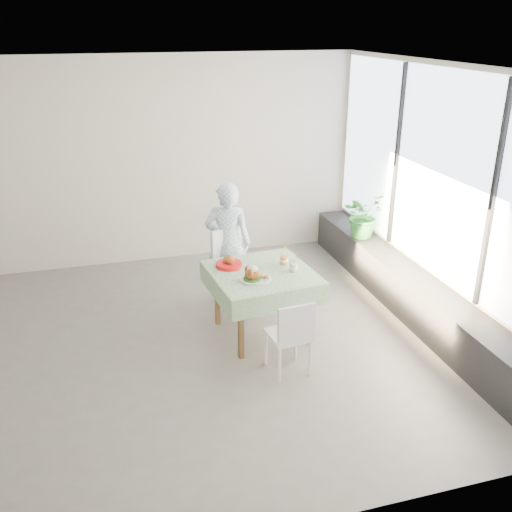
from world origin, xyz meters
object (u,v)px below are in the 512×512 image
object	(u,v)px
cafe_table	(262,296)
chair_far	(238,283)
diner	(228,243)
main_dish	(254,276)
potted_plant	(363,215)
juice_cup_orange	(284,259)
chair_near	(289,350)

from	to	relation	value
cafe_table	chair_far	xyz separation A→B (m)	(-0.09, 0.71, -0.17)
chair_far	diner	bearing A→B (deg)	112.07
main_dish	potted_plant	distance (m)	2.39
chair_far	potted_plant	bearing A→B (deg)	16.24
juice_cup_orange	diner	bearing A→B (deg)	119.74
main_dish	juice_cup_orange	distance (m)	0.52
juice_cup_orange	cafe_table	bearing A→B (deg)	-158.19
diner	potted_plant	size ratio (longest dim) A/B	2.44
cafe_table	potted_plant	distance (m)	2.19
potted_plant	chair_far	bearing A→B (deg)	-163.76
chair_near	potted_plant	size ratio (longest dim) A/B	1.29
chair_near	potted_plant	world-z (taller)	potted_plant
chair_near	juice_cup_orange	xyz separation A→B (m)	(0.24, 0.88, 0.56)
chair_far	juice_cup_orange	distance (m)	0.87
chair_far	main_dish	xyz separation A→B (m)	(-0.05, -0.90, 0.50)
chair_far	cafe_table	bearing A→B (deg)	-82.77
main_dish	cafe_table	bearing A→B (deg)	54.34
chair_far	potted_plant	xyz separation A→B (m)	(1.86, 0.54, 0.51)
cafe_table	main_dish	bearing A→B (deg)	-125.66
main_dish	potted_plant	xyz separation A→B (m)	(1.91, 1.44, 0.01)
diner	chair_far	bearing A→B (deg)	130.71
diner	juice_cup_orange	world-z (taller)	diner
cafe_table	juice_cup_orange	size ratio (longest dim) A/B	4.31
cafe_table	chair_far	size ratio (longest dim) A/B	1.20
chair_far	diner	world-z (taller)	diner
juice_cup_orange	main_dish	bearing A→B (deg)	-143.78
chair_far	juice_cup_orange	size ratio (longest dim) A/B	3.59
chair_far	main_dish	world-z (taller)	chair_far
chair_far	juice_cup_orange	xyz separation A→B (m)	(0.37, -0.60, 0.51)
cafe_table	chair_near	size ratio (longest dim) A/B	1.44
chair_far	potted_plant	distance (m)	2.00
main_dish	chair_near	bearing A→B (deg)	-72.58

